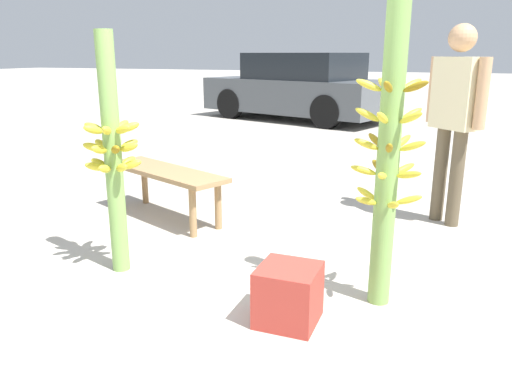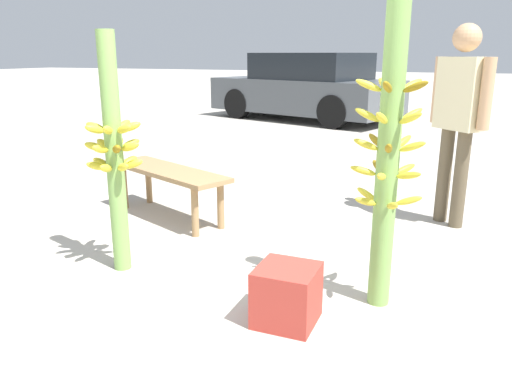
% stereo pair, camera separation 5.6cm
% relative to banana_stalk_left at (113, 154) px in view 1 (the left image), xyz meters
% --- Properties ---
extents(ground_plane, '(80.00, 80.00, 0.00)m').
position_rel_banana_stalk_left_xyz_m(ground_plane, '(0.87, -0.12, -0.81)').
color(ground_plane, '#B2AA9E').
extents(banana_stalk_left, '(0.38, 0.38, 1.59)m').
position_rel_banana_stalk_left_xyz_m(banana_stalk_left, '(0.00, 0.00, 0.00)').
color(banana_stalk_left, '#7AA851').
rests_on(banana_stalk_left, ground_plane).
extents(banana_stalk_center, '(0.42, 0.42, 1.72)m').
position_rel_banana_stalk_left_xyz_m(banana_stalk_center, '(1.73, 0.17, 0.06)').
color(banana_stalk_center, '#7AA851').
rests_on(banana_stalk_center, ground_plane).
extents(vendor_person, '(0.51, 0.49, 1.68)m').
position_rel_banana_stalk_left_xyz_m(vendor_person, '(2.07, 1.87, 0.20)').
color(vendor_person, brown).
rests_on(vendor_person, ground_plane).
extents(market_bench, '(1.38, 0.87, 0.46)m').
position_rel_banana_stalk_left_xyz_m(market_bench, '(-0.28, 1.09, -0.43)').
color(market_bench, '#99754C').
rests_on(market_bench, ground_plane).
extents(parked_car, '(4.51, 3.01, 1.46)m').
position_rel_banana_stalk_left_xyz_m(parked_car, '(-1.17, 8.29, -0.11)').
color(parked_car, '#4C5156').
rests_on(parked_car, ground_plane).
extents(produce_crate, '(0.33, 0.33, 0.33)m').
position_rel_banana_stalk_left_xyz_m(produce_crate, '(1.29, -0.25, -0.65)').
color(produce_crate, '#B2382D').
rests_on(produce_crate, ground_plane).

